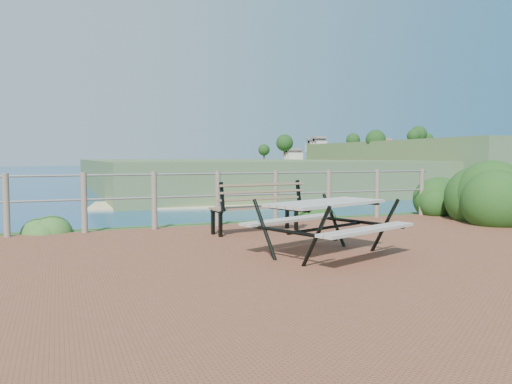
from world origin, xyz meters
TOP-DOWN VIEW (x-y plane):
  - ground at (0.00, 0.00)m, footprint 10.00×7.00m
  - ocean at (0.00, 200.00)m, footprint 1200.00×1200.00m
  - safety_railing at (0.00, 3.35)m, footprint 9.40×0.10m
  - distant_bay at (173.07, 202.61)m, footprint 290.00×232.36m
  - picnic_table at (0.45, 0.21)m, footprint 1.76×1.34m
  - park_bench at (0.34, 2.35)m, footprint 1.57×0.57m
  - shrub_right_front at (5.22, 1.86)m, footprint 1.56×1.56m
  - shrub_right_edge at (5.13, 3.20)m, footprint 0.96×0.96m
  - shrub_lip_west at (-2.84, 3.63)m, footprint 0.68×0.68m
  - shrub_lip_east at (2.38, 4.02)m, footprint 0.71×0.71m

SIDE VIEW (x-z plane):
  - distant_bay at x=173.07m, z-range -13.52..10.48m
  - ground at x=0.00m, z-range -0.06..0.06m
  - ocean at x=0.00m, z-range 0.00..0.00m
  - shrub_right_front at x=5.22m, z-range -1.10..1.10m
  - shrub_right_edge at x=5.13m, z-range -0.69..0.69m
  - shrub_lip_west at x=-2.84m, z-range -0.20..0.20m
  - shrub_lip_east at x=2.38m, z-range -0.21..0.21m
  - picnic_table at x=0.45m, z-range 0.10..0.79m
  - park_bench at x=0.34m, z-range 0.14..1.00m
  - safety_railing at x=0.00m, z-range 0.07..1.07m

